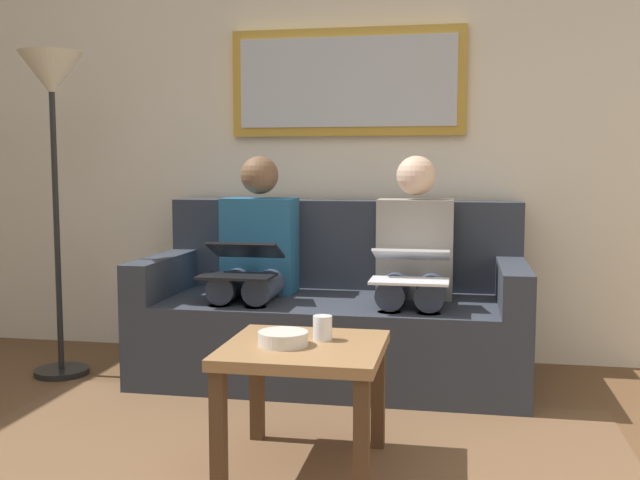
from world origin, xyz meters
name	(u,v)px	position (x,y,z in m)	size (l,w,h in m)	color
wall_rear	(349,129)	(0.00, -2.60, 1.30)	(6.00, 0.12, 2.60)	beige
area_rug	(276,470)	(0.00, -0.85, 0.00)	(2.60, 1.80, 0.01)	brown
couch	(335,316)	(0.00, -2.12, 0.31)	(1.92, 0.90, 0.90)	#2D333D
framed_mirror	(347,82)	(0.00, -2.51, 1.55)	(1.31, 0.05, 0.59)	#B7892D
coffee_table	(304,365)	(-0.09, -0.90, 0.38)	(0.56, 0.56, 0.46)	olive
cup	(323,328)	(-0.15, -0.97, 0.50)	(0.07, 0.07, 0.09)	silver
bowl	(283,338)	(-0.02, -0.87, 0.48)	(0.18, 0.18, 0.05)	beige
person_left	(414,263)	(-0.41, -2.05, 0.61)	(0.38, 0.58, 1.14)	gray
laptop_white	(411,266)	(-0.41, -1.81, 0.63)	(0.36, 0.34, 0.15)	white
person_right	(255,259)	(0.41, -2.05, 0.61)	(0.38, 0.58, 1.14)	#235B84
laptop_black	(242,261)	(0.41, -1.82, 0.63)	(0.35, 0.37, 0.16)	black
standing_lamp	(52,110)	(1.41, -1.85, 1.37)	(0.32, 0.32, 1.66)	black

